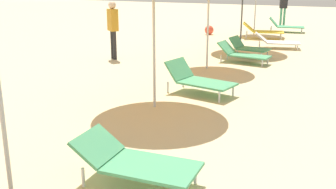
{
  "coord_description": "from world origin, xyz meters",
  "views": [
    {
      "loc": [
        3.75,
        4.27,
        2.41
      ],
      "look_at": [
        1.48,
        9.15,
        0.84
      ],
      "focal_mm": 43.37,
      "sensor_mm": 36.0,
      "label": 1
    }
  ],
  "objects_px": {
    "lounger_sixth_shoreside": "(276,41)",
    "lounger_farthest_shoreside": "(285,25)",
    "lounger_third_shoreside": "(135,161)",
    "person_walking_near": "(113,24)",
    "beach_ball": "(209,30)",
    "lounger_fifth_shoreside": "(243,54)",
    "lounger_fourth_shoreside": "(198,79)",
    "lounger_farthest_inland": "(262,30)",
    "person_walking_mid": "(284,4)",
    "lounger_sixth_inland": "(248,47)"
  },
  "relations": [
    {
      "from": "lounger_third_shoreside",
      "to": "lounger_sixth_inland",
      "type": "bearing_deg",
      "value": 92.15
    },
    {
      "from": "lounger_third_shoreside",
      "to": "lounger_farthest_inland",
      "type": "bearing_deg",
      "value": 92.58
    },
    {
      "from": "beach_ball",
      "to": "lounger_fifth_shoreside",
      "type": "bearing_deg",
      "value": -61.29
    },
    {
      "from": "lounger_third_shoreside",
      "to": "lounger_farthest_shoreside",
      "type": "height_order",
      "value": "lounger_farthest_shoreside"
    },
    {
      "from": "person_walking_near",
      "to": "person_walking_mid",
      "type": "height_order",
      "value": "person_walking_mid"
    },
    {
      "from": "lounger_sixth_shoreside",
      "to": "person_walking_near",
      "type": "height_order",
      "value": "person_walking_near"
    },
    {
      "from": "person_walking_near",
      "to": "beach_ball",
      "type": "height_order",
      "value": "person_walking_near"
    },
    {
      "from": "lounger_third_shoreside",
      "to": "lounger_farthest_inland",
      "type": "relative_size",
      "value": 0.89
    },
    {
      "from": "lounger_farthest_inland",
      "to": "beach_ball",
      "type": "height_order",
      "value": "lounger_farthest_inland"
    },
    {
      "from": "lounger_sixth_shoreside",
      "to": "beach_ball",
      "type": "distance_m",
      "value": 3.98
    },
    {
      "from": "lounger_fourth_shoreside",
      "to": "lounger_sixth_shoreside",
      "type": "relative_size",
      "value": 0.95
    },
    {
      "from": "lounger_farthest_inland",
      "to": "person_walking_mid",
      "type": "bearing_deg",
      "value": 78.88
    },
    {
      "from": "lounger_fifth_shoreside",
      "to": "lounger_sixth_shoreside",
      "type": "relative_size",
      "value": 0.94
    },
    {
      "from": "lounger_fourth_shoreside",
      "to": "lounger_sixth_shoreside",
      "type": "height_order",
      "value": "lounger_fourth_shoreside"
    },
    {
      "from": "lounger_third_shoreside",
      "to": "lounger_fifth_shoreside",
      "type": "relative_size",
      "value": 0.98
    },
    {
      "from": "lounger_farthest_inland",
      "to": "lounger_farthest_shoreside",
      "type": "bearing_deg",
      "value": 66.38
    },
    {
      "from": "person_walking_mid",
      "to": "person_walking_near",
      "type": "bearing_deg",
      "value": 143.32
    },
    {
      "from": "lounger_fourth_shoreside",
      "to": "beach_ball",
      "type": "bearing_deg",
      "value": 119.27
    },
    {
      "from": "lounger_fourth_shoreside",
      "to": "lounger_fifth_shoreside",
      "type": "xyz_separation_m",
      "value": [
        0.01,
        3.54,
        -0.04
      ]
    },
    {
      "from": "lounger_sixth_shoreside",
      "to": "lounger_farthest_shoreside",
      "type": "relative_size",
      "value": 1.01
    },
    {
      "from": "person_walking_mid",
      "to": "lounger_sixth_inland",
      "type": "bearing_deg",
      "value": 162.37
    },
    {
      "from": "lounger_sixth_shoreside",
      "to": "person_walking_mid",
      "type": "distance_m",
      "value": 7.11
    },
    {
      "from": "lounger_third_shoreside",
      "to": "lounger_sixth_shoreside",
      "type": "bearing_deg",
      "value": 88.54
    },
    {
      "from": "lounger_farthest_inland",
      "to": "lounger_sixth_shoreside",
      "type": "bearing_deg",
      "value": -77.12
    },
    {
      "from": "lounger_farthest_shoreside",
      "to": "person_walking_mid",
      "type": "distance_m",
      "value": 2.72
    },
    {
      "from": "lounger_farthest_inland",
      "to": "person_walking_mid",
      "type": "distance_m",
      "value": 5.02
    },
    {
      "from": "lounger_third_shoreside",
      "to": "lounger_sixth_inland",
      "type": "xyz_separation_m",
      "value": [
        -0.76,
        8.4,
        0.02
      ]
    },
    {
      "from": "lounger_sixth_shoreside",
      "to": "beach_ball",
      "type": "relative_size",
      "value": 4.22
    },
    {
      "from": "lounger_sixth_inland",
      "to": "person_walking_near",
      "type": "bearing_deg",
      "value": -143.67
    },
    {
      "from": "lounger_sixth_shoreside",
      "to": "lounger_farthest_inland",
      "type": "distance_m",
      "value": 2.23
    },
    {
      "from": "lounger_sixth_inland",
      "to": "lounger_farthest_shoreside",
      "type": "distance_m",
      "value": 6.51
    },
    {
      "from": "lounger_fifth_shoreside",
      "to": "beach_ball",
      "type": "bearing_deg",
      "value": 125.81
    },
    {
      "from": "lounger_fifth_shoreside",
      "to": "beach_ball",
      "type": "relative_size",
      "value": 3.98
    },
    {
      "from": "lounger_sixth_inland",
      "to": "person_walking_near",
      "type": "xyz_separation_m",
      "value": [
        -3.62,
        -1.94,
        0.73
      ]
    },
    {
      "from": "lounger_farthest_inland",
      "to": "person_walking_near",
      "type": "xyz_separation_m",
      "value": [
        -3.15,
        -6.03,
        0.72
      ]
    },
    {
      "from": "lounger_third_shoreside",
      "to": "lounger_farthest_shoreside",
      "type": "xyz_separation_m",
      "value": [
        -0.73,
        14.91,
        -0.01
      ]
    },
    {
      "from": "person_walking_near",
      "to": "lounger_farthest_inland",
      "type": "bearing_deg",
      "value": 7.84
    },
    {
      "from": "lounger_farthest_shoreside",
      "to": "lounger_farthest_inland",
      "type": "bearing_deg",
      "value": -110.09
    },
    {
      "from": "lounger_fifth_shoreside",
      "to": "lounger_farthest_inland",
      "type": "xyz_separation_m",
      "value": [
        -0.52,
        4.95,
        0.06
      ]
    },
    {
      "from": "lounger_farthest_shoreside",
      "to": "lounger_fourth_shoreside",
      "type": "bearing_deg",
      "value": -98.42
    },
    {
      "from": "lounger_farthest_shoreside",
      "to": "beach_ball",
      "type": "relative_size",
      "value": 4.16
    },
    {
      "from": "lounger_fourth_shoreside",
      "to": "lounger_fifth_shoreside",
      "type": "distance_m",
      "value": 3.54
    },
    {
      "from": "lounger_sixth_shoreside",
      "to": "lounger_sixth_inland",
      "type": "height_order",
      "value": "lounger_sixth_inland"
    },
    {
      "from": "lounger_sixth_shoreside",
      "to": "lounger_farthest_shoreside",
      "type": "xyz_separation_m",
      "value": [
        -0.44,
        4.45,
        0.05
      ]
    },
    {
      "from": "lounger_sixth_inland",
      "to": "lounger_fifth_shoreside",
      "type": "bearing_deg",
      "value": -78.15
    },
    {
      "from": "lounger_fifth_shoreside",
      "to": "person_walking_near",
      "type": "distance_m",
      "value": 3.91
    },
    {
      "from": "lounger_fourth_shoreside",
      "to": "lounger_sixth_inland",
      "type": "xyz_separation_m",
      "value": [
        -0.04,
        4.4,
        0.0
      ]
    },
    {
      "from": "lounger_farthest_shoreside",
      "to": "person_walking_near",
      "type": "height_order",
      "value": "person_walking_near"
    },
    {
      "from": "lounger_fifth_shoreside",
      "to": "lounger_sixth_inland",
      "type": "distance_m",
      "value": 0.86
    },
    {
      "from": "person_walking_near",
      "to": "beach_ball",
      "type": "distance_m",
      "value": 6.39
    }
  ]
}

